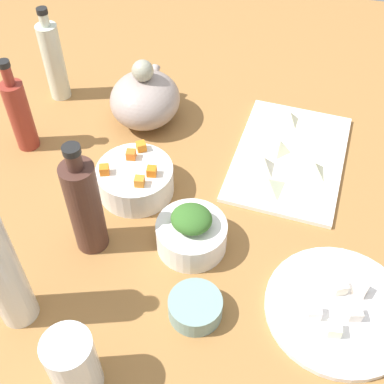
# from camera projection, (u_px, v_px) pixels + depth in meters

# --- Properties ---
(tabletop) EXTENTS (1.90, 1.90, 0.03)m
(tabletop) POSITION_uv_depth(u_px,v_px,m) (192.00, 214.00, 1.01)
(tabletop) COLOR #9A6937
(tabletop) RESTS_ON ground
(cutting_board) EXTENTS (0.35, 0.25, 0.01)m
(cutting_board) POSITION_uv_depth(u_px,v_px,m) (289.00, 157.00, 1.09)
(cutting_board) COLOR white
(cutting_board) RESTS_ON tabletop
(plate_tofu) EXTENTS (0.25, 0.25, 0.01)m
(plate_tofu) POSITION_uv_depth(u_px,v_px,m) (338.00, 309.00, 0.85)
(plate_tofu) COLOR white
(plate_tofu) RESTS_ON tabletop
(bowl_greens) EXTENTS (0.13, 0.13, 0.06)m
(bowl_greens) POSITION_uv_depth(u_px,v_px,m) (191.00, 235.00, 0.92)
(bowl_greens) COLOR white
(bowl_greens) RESTS_ON tabletop
(bowl_carrots) EXTENTS (0.15, 0.15, 0.06)m
(bowl_carrots) POSITION_uv_depth(u_px,v_px,m) (135.00, 180.00, 1.02)
(bowl_carrots) COLOR white
(bowl_carrots) RESTS_ON tabletop
(bowl_small_side) EXTENTS (0.09, 0.09, 0.04)m
(bowl_small_side) POSITION_uv_depth(u_px,v_px,m) (195.00, 307.00, 0.84)
(bowl_small_side) COLOR gray
(bowl_small_side) RESTS_ON tabletop
(teapot) EXTENTS (0.18, 0.16, 0.16)m
(teapot) POSITION_uv_depth(u_px,v_px,m) (145.00, 98.00, 1.14)
(teapot) COLOR #A29088
(teapot) RESTS_ON tabletop
(bottle_0) EXTENTS (0.05, 0.05, 0.23)m
(bottle_0) POSITION_uv_depth(u_px,v_px,m) (54.00, 60.00, 1.18)
(bottle_0) COLOR silver
(bottle_0) RESTS_ON tabletop
(bottle_1) EXTENTS (0.06, 0.06, 0.24)m
(bottle_1) POSITION_uv_depth(u_px,v_px,m) (85.00, 206.00, 0.87)
(bottle_1) COLOR #492B23
(bottle_1) RESTS_ON tabletop
(bottle_2) EXTENTS (0.05, 0.05, 0.22)m
(bottle_2) POSITION_uv_depth(u_px,v_px,m) (20.00, 114.00, 1.06)
(bottle_2) COLOR maroon
(bottle_2) RESTS_ON tabletop
(bottle_3) EXTENTS (0.06, 0.06, 0.28)m
(bottle_3) POSITION_uv_depth(u_px,v_px,m) (0.00, 271.00, 0.76)
(bottle_3) COLOR silver
(bottle_3) RESTS_ON tabletop
(drinking_glass_0) EXTENTS (0.07, 0.07, 0.12)m
(drinking_glass_0) POSITION_uv_depth(u_px,v_px,m) (73.00, 364.00, 0.73)
(drinking_glass_0) COLOR white
(drinking_glass_0) RESTS_ON tabletop
(carrot_cube_0) EXTENTS (0.02, 0.02, 0.02)m
(carrot_cube_0) POSITION_uv_depth(u_px,v_px,m) (141.00, 146.00, 1.02)
(carrot_cube_0) COLOR orange
(carrot_cube_0) RESTS_ON bowl_carrots
(carrot_cube_1) EXTENTS (0.02, 0.02, 0.02)m
(carrot_cube_1) POSITION_uv_depth(u_px,v_px,m) (152.00, 171.00, 0.98)
(carrot_cube_1) COLOR orange
(carrot_cube_1) RESTS_ON bowl_carrots
(carrot_cube_2) EXTENTS (0.02, 0.02, 0.02)m
(carrot_cube_2) POSITION_uv_depth(u_px,v_px,m) (131.00, 155.00, 1.01)
(carrot_cube_2) COLOR orange
(carrot_cube_2) RESTS_ON bowl_carrots
(carrot_cube_3) EXTENTS (0.02, 0.02, 0.02)m
(carrot_cube_3) POSITION_uv_depth(u_px,v_px,m) (139.00, 181.00, 0.96)
(carrot_cube_3) COLOR orange
(carrot_cube_3) RESTS_ON bowl_carrots
(carrot_cube_4) EXTENTS (0.02, 0.02, 0.02)m
(carrot_cube_4) POSITION_uv_depth(u_px,v_px,m) (105.00, 168.00, 0.98)
(carrot_cube_4) COLOR orange
(carrot_cube_4) RESTS_ON bowl_carrots
(chopped_greens_mound) EXTENTS (0.07, 0.07, 0.04)m
(chopped_greens_mound) POSITION_uv_depth(u_px,v_px,m) (191.00, 219.00, 0.89)
(chopped_greens_mound) COLOR #346425
(chopped_greens_mound) RESTS_ON bowl_greens
(tofu_cube_0) EXTENTS (0.02, 0.02, 0.02)m
(tofu_cube_0) POSITION_uv_depth(u_px,v_px,m) (334.00, 329.00, 0.81)
(tofu_cube_0) COLOR #EBF4CB
(tofu_cube_0) RESTS_ON plate_tofu
(tofu_cube_1) EXTENTS (0.03, 0.03, 0.02)m
(tofu_cube_1) POSITION_uv_depth(u_px,v_px,m) (361.00, 288.00, 0.86)
(tofu_cube_1) COLOR #F5E3CC
(tofu_cube_1) RESTS_ON plate_tofu
(tofu_cube_2) EXTENTS (0.03, 0.03, 0.02)m
(tofu_cube_2) POSITION_uv_depth(u_px,v_px,m) (354.00, 313.00, 0.82)
(tofu_cube_2) COLOR white
(tofu_cube_2) RESTS_ON plate_tofu
(tofu_cube_3) EXTENTS (0.03, 0.03, 0.02)m
(tofu_cube_3) POSITION_uv_depth(u_px,v_px,m) (340.00, 287.00, 0.86)
(tofu_cube_3) COLOR white
(tofu_cube_3) RESTS_ON plate_tofu
(tofu_cube_4) EXTENTS (0.03, 0.03, 0.02)m
(tofu_cube_4) POSITION_uv_depth(u_px,v_px,m) (314.00, 312.00, 0.83)
(tofu_cube_4) COLOR white
(tofu_cube_4) RESTS_ON plate_tofu
(dumpling_0) EXTENTS (0.06, 0.06, 0.03)m
(dumpling_0) POSITION_uv_depth(u_px,v_px,m) (289.00, 117.00, 1.16)
(dumpling_0) COLOR beige
(dumpling_0) RESTS_ON cutting_board
(dumpling_1) EXTENTS (0.05, 0.04, 0.03)m
(dumpling_1) POSITION_uv_depth(u_px,v_px,m) (280.00, 145.00, 1.09)
(dumpling_1) COLOR beige
(dumpling_1) RESTS_ON cutting_board
(dumpling_2) EXTENTS (0.07, 0.07, 0.03)m
(dumpling_2) POSITION_uv_depth(u_px,v_px,m) (314.00, 168.00, 1.04)
(dumpling_2) COLOR beige
(dumpling_2) RESTS_ON cutting_board
(dumpling_3) EXTENTS (0.08, 0.08, 0.02)m
(dumpling_3) POSITION_uv_depth(u_px,v_px,m) (268.00, 184.00, 1.02)
(dumpling_3) COLOR beige
(dumpling_3) RESTS_ON cutting_board
(dumpling_4) EXTENTS (0.07, 0.06, 0.03)m
(dumpling_4) POSITION_uv_depth(u_px,v_px,m) (263.00, 163.00, 1.05)
(dumpling_4) COLOR beige
(dumpling_4) RESTS_ON cutting_board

